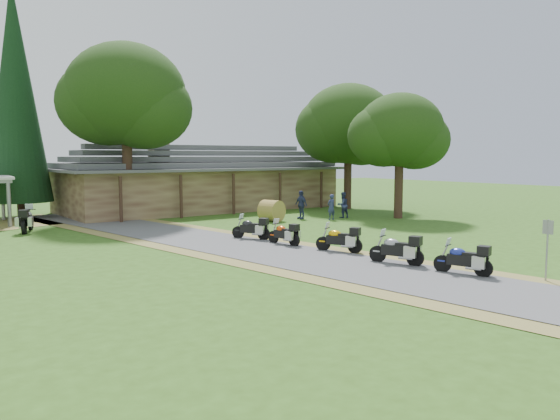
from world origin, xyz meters
TOP-DOWN VIEW (x-y plane):
  - ground at (0.00, 0.00)m, footprint 120.00×120.00m
  - driveway at (-0.50, 4.00)m, footprint 51.95×51.95m
  - lodge at (6.00, 24.00)m, footprint 21.40×9.40m
  - motorcycle_row_a at (1.93, -1.65)m, footprint 1.07×1.84m
  - motorcycle_row_b at (1.49, 0.89)m, footprint 1.19×1.95m
  - motorcycle_row_c at (1.58, 4.09)m, footprint 1.34×1.85m
  - motorcycle_row_d at (0.86, 6.97)m, footprint 0.79×1.73m
  - motorcycle_row_e at (0.57, 9.23)m, footprint 1.37×1.81m
  - motorcycle_carport_b at (-7.50, 18.42)m, footprint 1.44×2.18m
  - person_a at (9.24, 13.07)m, footprint 0.56×0.42m
  - person_b at (10.53, 13.38)m, footprint 0.61×0.47m
  - person_c at (8.01, 14.59)m, footprint 0.45×0.61m
  - hay_bale at (5.70, 14.62)m, footprint 1.57×1.49m
  - sign_post at (3.27, -3.82)m, footprint 0.36×0.06m
  - oak_lodge_left at (-1.10, 20.60)m, footprint 7.40×7.40m
  - oak_lodge_right at (15.17, 17.79)m, footprint 7.10×7.10m
  - oak_driveway at (13.31, 11.12)m, footprint 5.55×5.55m
  - cedar_near at (-6.31, 25.83)m, footprint 4.04×4.04m

SIDE VIEW (x-z plane):
  - ground at x=0.00m, z-range 0.00..0.00m
  - driveway at x=-0.50m, z-range 0.00..0.00m
  - motorcycle_row_d at x=0.86m, z-range 0.00..1.14m
  - motorcycle_row_a at x=1.93m, z-range 0.00..1.20m
  - motorcycle_row_e at x=0.57m, z-range 0.00..1.20m
  - motorcycle_row_c at x=1.58m, z-range 0.00..1.22m
  - motorcycle_row_b at x=1.49m, z-range 0.00..1.27m
  - hay_bale at x=5.70m, z-range 0.00..1.32m
  - motorcycle_carport_b at x=-7.50m, z-range 0.00..1.42m
  - person_a at x=9.24m, z-range 0.00..1.90m
  - person_b at x=10.53m, z-range 0.00..1.98m
  - sign_post at x=3.27m, z-range 0.00..2.00m
  - person_c at x=8.01m, z-range 0.00..2.13m
  - lodge at x=6.00m, z-range 0.00..4.90m
  - oak_driveway at x=13.31m, z-range 0.00..9.17m
  - oak_lodge_right at x=15.17m, z-range 0.00..10.41m
  - oak_lodge_left at x=-1.10m, z-range 0.00..12.65m
  - cedar_near at x=-6.31m, z-range 0.00..15.23m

